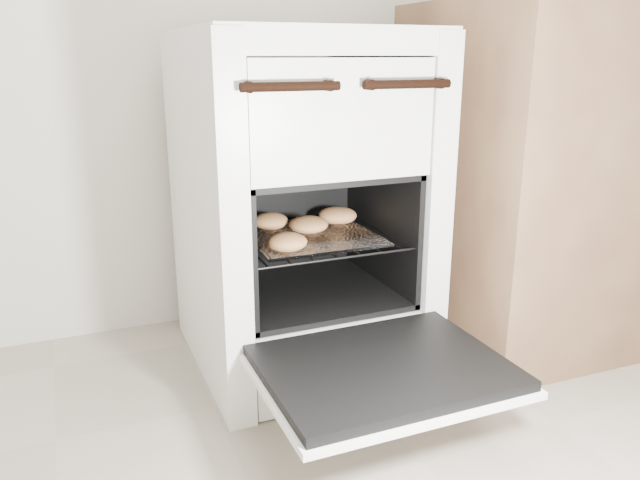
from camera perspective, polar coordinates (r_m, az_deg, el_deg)
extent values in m
cube|color=silver|center=(1.56, -2.02, 3.26)|extent=(0.53, 0.57, 0.82)
cylinder|color=black|center=(1.19, -2.66, 13.84)|extent=(0.20, 0.02, 0.02)
cylinder|color=black|center=(1.30, 8.01, 13.92)|extent=(0.20, 0.02, 0.02)
cube|color=black|center=(1.24, 5.82, -11.51)|extent=(0.46, 0.36, 0.02)
cube|color=silver|center=(1.25, 5.80, -12.16)|extent=(0.48, 0.37, 0.01)
cylinder|color=black|center=(1.46, -8.05, -0.57)|extent=(0.01, 0.37, 0.01)
cylinder|color=black|center=(1.59, 5.38, 1.00)|extent=(0.01, 0.37, 0.01)
cylinder|color=black|center=(1.36, 1.74, -1.70)|extent=(0.38, 0.01, 0.01)
cylinder|color=black|center=(1.67, -3.29, 1.83)|extent=(0.38, 0.01, 0.01)
cylinder|color=black|center=(1.46, -6.87, -0.43)|extent=(0.00, 0.36, 0.00)
cylinder|color=black|center=(1.48, -4.89, -0.20)|extent=(0.00, 0.36, 0.00)
cylinder|color=black|center=(1.50, -2.94, 0.03)|extent=(0.00, 0.36, 0.00)
cylinder|color=black|center=(1.51, -1.04, 0.25)|extent=(0.00, 0.36, 0.00)
cylinder|color=black|center=(1.53, 0.82, 0.47)|extent=(0.00, 0.36, 0.00)
cylinder|color=black|center=(1.55, 2.62, 0.68)|extent=(0.00, 0.36, 0.00)
cylinder|color=black|center=(1.58, 4.38, 0.88)|extent=(0.00, 0.36, 0.00)
cube|color=white|center=(1.50, -0.79, 0.27)|extent=(0.30, 0.27, 0.01)
ellipsoid|color=tan|center=(1.52, -1.07, 1.43)|extent=(0.13, 0.13, 0.04)
ellipsoid|color=tan|center=(1.38, -3.03, -0.17)|extent=(0.12, 0.12, 0.04)
ellipsoid|color=tan|center=(1.60, 1.87, 2.26)|extent=(0.11, 0.11, 0.04)
ellipsoid|color=tan|center=(1.55, -4.56, 1.74)|extent=(0.12, 0.12, 0.04)
ellipsoid|color=tan|center=(1.60, 1.43, 2.28)|extent=(0.13, 0.13, 0.04)
cube|color=brown|center=(1.92, 22.72, 5.75)|extent=(0.91, 0.62, 0.90)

